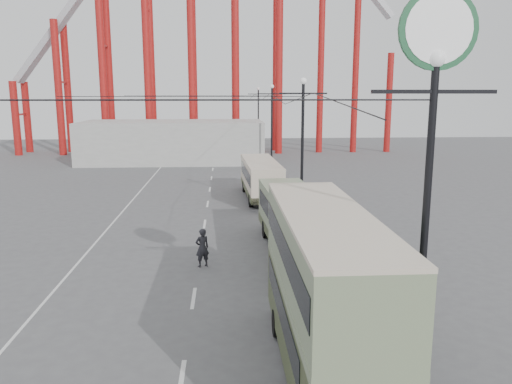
{
  "coord_description": "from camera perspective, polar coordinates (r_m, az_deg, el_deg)",
  "views": [
    {
      "loc": [
        0.35,
        -15.4,
        8.23
      ],
      "look_at": [
        2.03,
        11.24,
        3.0
      ],
      "focal_mm": 35.0,
      "sensor_mm": 36.0,
      "label": 1
    }
  ],
  "objects": [
    {
      "name": "single_decker_green",
      "position": [
        25.85,
        4.56,
        -3.43
      ],
      "size": [
        3.1,
        11.19,
        3.13
      ],
      "rotation": [
        0.0,
        0.0,
        0.05
      ],
      "color": "gray",
      "rests_on": "ground"
    },
    {
      "name": "pedestrian",
      "position": [
        24.39,
        -6.16,
        -6.35
      ],
      "size": [
        0.82,
        0.7,
        1.9
      ],
      "primitive_type": "imported",
      "rotation": [
        0.0,
        0.0,
        3.58
      ],
      "color": "#222227",
      "rests_on": "ground"
    },
    {
      "name": "double_decker_bus",
      "position": [
        14.66,
        7.75,
        -10.68
      ],
      "size": [
        2.39,
        9.37,
        5.03
      ],
      "rotation": [
        0.0,
        0.0,
        0.0
      ],
      "color": "#343F22",
      "rests_on": "ground"
    },
    {
      "name": "lamp_post_mid",
      "position": [
        34.0,
        5.31,
        5.04
      ],
      "size": [
        3.2,
        0.44,
        9.32
      ],
      "color": "black",
      "rests_on": "ground"
    },
    {
      "name": "lamp_post_near",
      "position": [
        13.47,
        19.57,
        8.88
      ],
      "size": [
        3.2,
        0.44,
        10.8
      ],
      "color": "black",
      "rests_on": "ground"
    },
    {
      "name": "road_markings",
      "position": [
        36.07,
        -5.45,
        -2.14
      ],
      "size": [
        12.52,
        120.0,
        0.01
      ],
      "color": "silver",
      "rests_on": "ground"
    },
    {
      "name": "fairground_shed",
      "position": [
        62.99,
        -9.44,
        5.72
      ],
      "size": [
        22.0,
        10.0,
        5.0
      ],
      "primitive_type": "cube",
      "color": "#A2A19C",
      "rests_on": "ground"
    },
    {
      "name": "lamp_post_distant",
      "position": [
        77.66,
        0.26,
        8.47
      ],
      "size": [
        3.2,
        0.44,
        9.32
      ],
      "color": "black",
      "rests_on": "ground"
    },
    {
      "name": "lamp_post_far",
      "position": [
        55.76,
        1.81,
        7.43
      ],
      "size": [
        3.2,
        0.44,
        9.32
      ],
      "color": "black",
      "rests_on": "ground"
    },
    {
      "name": "ground",
      "position": [
        17.47,
        -4.53,
        -17.07
      ],
      "size": [
        160.0,
        160.0,
        0.0
      ],
      "primitive_type": "plane",
      "color": "#515154",
      "rests_on": "ground"
    },
    {
      "name": "single_decker_cream",
      "position": [
        39.94,
        0.55,
        1.7
      ],
      "size": [
        2.87,
        9.88,
        3.04
      ],
      "rotation": [
        0.0,
        0.0,
        0.04
      ],
      "color": "beige",
      "rests_on": "ground"
    }
  ]
}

